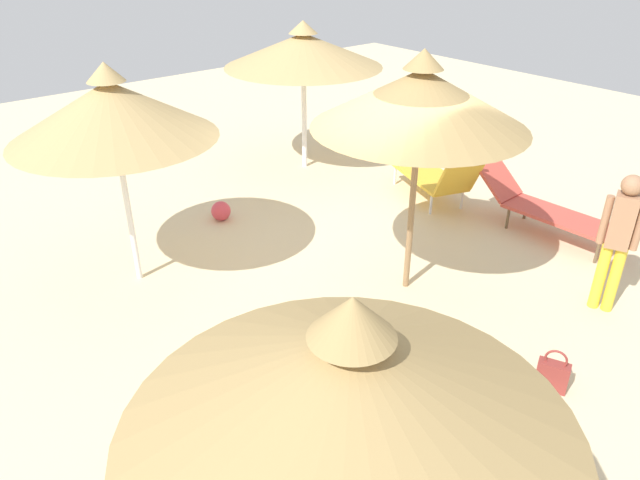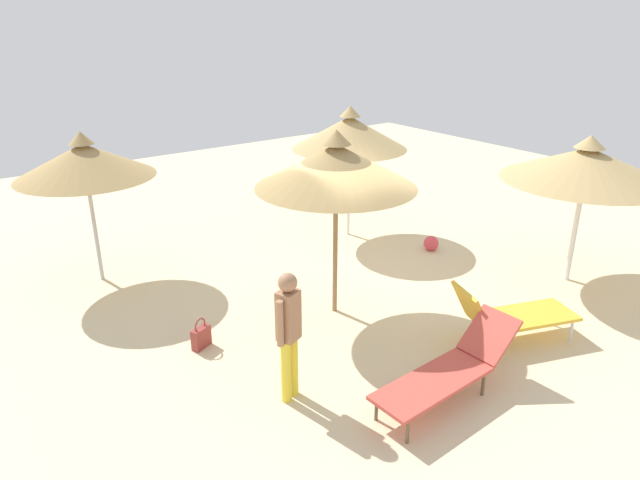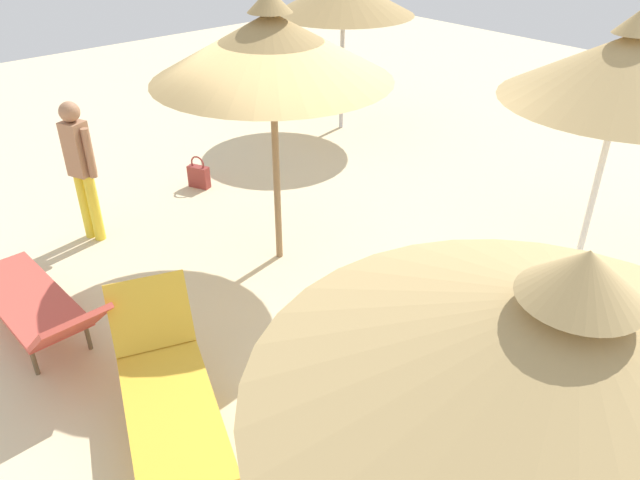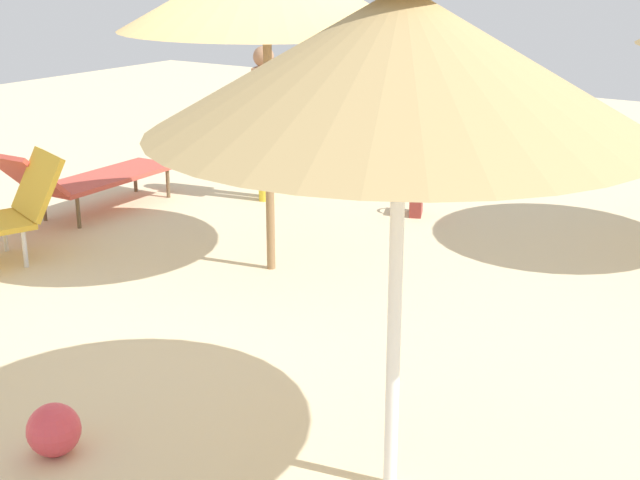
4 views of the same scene
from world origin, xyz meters
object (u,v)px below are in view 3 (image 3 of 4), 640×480
object	(u,v)px
lounge_chair_back	(38,306)
beach_ball	(563,348)
parasol_umbrella_far_right	(271,46)
person_standing_front	(81,164)
lounge_chair_far_left	(166,384)
parasol_umbrella_near_left	(564,350)
parasol_umbrella_near_right	(626,68)
handbag	(199,176)

from	to	relation	value
lounge_chair_back	beach_ball	world-z (taller)	lounge_chair_back
parasol_umbrella_far_right	person_standing_front	bearing A→B (deg)	128.18
lounge_chair_back	person_standing_front	bearing A→B (deg)	53.42
lounge_chair_far_left	person_standing_front	world-z (taller)	person_standing_front
lounge_chair_far_left	parasol_umbrella_near_left	bearing A→B (deg)	-76.28
parasol_umbrella_near_right	person_standing_front	bearing A→B (deg)	133.60
parasol_umbrella_near_left	handbag	xyz separation A→B (m)	(1.91, 6.42, -2.00)
parasol_umbrella_far_right	person_standing_front	size ratio (longest dim) A/B	1.71
parasol_umbrella_near_left	person_standing_front	xyz separation A→B (m)	(0.16, 6.03, -1.18)
handbag	parasol_umbrella_near_left	bearing A→B (deg)	-106.54
parasol_umbrella_near_right	lounge_chair_back	xyz separation A→B (m)	(-5.24, 2.64, -1.84)
parasol_umbrella_near_right	lounge_chair_back	size ratio (longest dim) A/B	1.26
parasol_umbrella_near_right	lounge_chair_far_left	size ratio (longest dim) A/B	1.42
lounge_chair_far_left	lounge_chair_back	world-z (taller)	lounge_chair_far_left
parasol_umbrella_near_left	lounge_chair_back	world-z (taller)	parasol_umbrella_near_left
person_standing_front	parasol_umbrella_near_right	bearing A→B (deg)	-46.40
parasol_umbrella_near_right	lounge_chair_back	distance (m)	6.15
lounge_chair_far_left	person_standing_front	xyz separation A→B (m)	(0.81, 3.35, 0.55)
lounge_chair_back	parasol_umbrella_near_left	bearing A→B (deg)	-76.75
parasol_umbrella_far_right	beach_ball	size ratio (longest dim) A/B	9.72
parasol_umbrella_far_right	beach_ball	world-z (taller)	parasol_umbrella_far_right
lounge_chair_far_left	handbag	world-z (taller)	lounge_chair_far_left
parasol_umbrella_near_left	handbag	size ratio (longest dim) A/B	5.88
handbag	parasol_umbrella_near_right	bearing A→B (deg)	-63.67
parasol_umbrella_near_left	person_standing_front	distance (m)	6.14
parasol_umbrella_far_right	parasol_umbrella_near_right	xyz separation A→B (m)	(2.58, -2.39, -0.19)
parasol_umbrella_near_left	lounge_chair_back	distance (m)	4.86
parasol_umbrella_near_right	person_standing_front	size ratio (longest dim) A/B	1.61
lounge_chair_back	lounge_chair_far_left	bearing A→B (deg)	-77.48
lounge_chair_far_left	parasol_umbrella_near_right	bearing A→B (deg)	-10.49
lounge_chair_back	handbag	distance (m)	3.57
parasol_umbrella_near_left	lounge_chair_back	size ratio (longest dim) A/B	1.26
parasol_umbrella_near_right	lounge_chair_back	world-z (taller)	parasol_umbrella_near_right
parasol_umbrella_far_right	person_standing_front	xyz separation A→B (m)	(-1.46, 1.86, -1.45)
beach_ball	lounge_chair_far_left	bearing A→B (deg)	151.46
parasol_umbrella_far_right	handbag	size ratio (longest dim) A/B	6.22
lounge_chair_back	person_standing_front	world-z (taller)	person_standing_front
parasol_umbrella_near_left	beach_ball	bearing A→B (deg)	21.78
parasol_umbrella_near_right	beach_ball	size ratio (longest dim) A/B	9.13
parasol_umbrella_far_right	parasol_umbrella_near_right	size ratio (longest dim) A/B	1.06
parasol_umbrella_near_left	handbag	bearing A→B (deg)	73.46
parasol_umbrella_near_left	lounge_chair_far_left	xyz separation A→B (m)	(-0.65, 2.68, -1.72)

